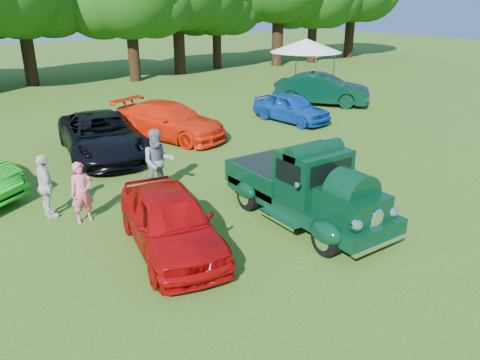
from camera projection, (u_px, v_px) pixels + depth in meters
ground at (294, 222)px, 12.01m from camera, size 120.00×120.00×0.00m
hero_pickup at (306, 189)px, 11.90m from camera, size 2.30×4.95×1.93m
red_convertible at (170, 221)px, 10.47m from camera, size 2.45×4.46×1.44m
back_car_black at (102, 135)px, 16.86m from camera, size 3.32×5.79×1.52m
back_car_orange at (170, 121)px, 19.04m from camera, size 3.80×5.40×1.45m
back_car_blue at (291, 107)px, 21.66m from camera, size 2.05×4.06×1.33m
back_car_green at (322, 89)px, 25.15m from camera, size 4.39×5.04×1.65m
spectator_pink at (82, 192)px, 11.79m from camera, size 0.58×0.39×1.60m
spectator_grey at (158, 162)px, 13.49m from camera, size 1.11×0.97×1.93m
spectator_white at (46, 187)px, 12.00m from camera, size 0.45×1.02×1.71m
canopy_tent at (306, 46)px, 27.67m from camera, size 5.48×5.48×3.19m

